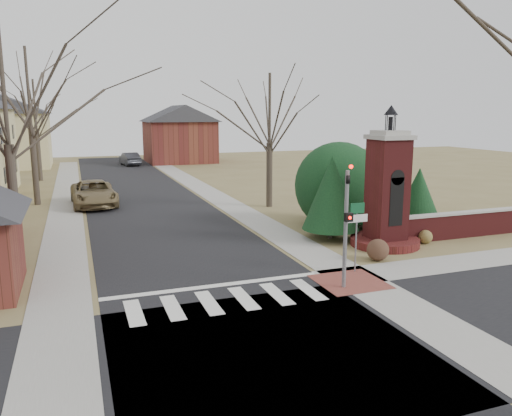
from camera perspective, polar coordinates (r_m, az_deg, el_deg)
name	(u,v)px	position (r m, az deg, el deg)	size (l,w,h in m)	color
ground	(234,310)	(16.15, -2.56, -11.52)	(120.00, 120.00, 0.00)	brown
main_street	(143,198)	(37.04, -12.83, 1.07)	(8.00, 70.00, 0.01)	black
cross_street	(268,351)	(13.57, 1.39, -16.06)	(120.00, 8.00, 0.01)	black
crosswalk_zone	(226,301)	(16.85, -3.39, -10.51)	(8.00, 2.20, 0.02)	silver
stop_bar	(215,286)	(18.21, -4.76, -8.87)	(8.00, 0.35, 0.02)	silver
sidewalk_right_main	(212,194)	(38.01, -5.03, 1.56)	(2.00, 60.00, 0.02)	gray
sidewalk_left	(66,203)	(36.78, -20.88, 0.56)	(2.00, 60.00, 0.02)	gray
curb_apron	(350,282)	(18.86, 10.69, -8.31)	(2.40, 2.40, 0.02)	brown
traffic_signal_pole	(346,217)	(17.57, 10.29, -1.00)	(0.28, 0.41, 4.50)	slate
sign_post	(357,224)	(19.54, 11.43, -1.75)	(0.90, 0.07, 2.75)	slate
brick_gate_monument	(387,200)	(23.81, 14.71, 0.89)	(3.20, 3.20, 6.47)	maroon
brick_garden_wall	(462,224)	(26.88, 22.48, -1.74)	(7.50, 0.50, 1.30)	maroon
house_distant_left	(0,130)	(62.74, -27.18, 7.98)	(10.80, 8.80, 8.53)	beige
house_distant_right	(179,133)	(63.53, -8.78, 8.52)	(8.80, 8.80, 7.30)	brown
evergreen_near	(331,193)	(24.53, 8.60, 1.73)	(2.80, 2.80, 4.10)	#473D33
evergreen_mid	(376,180)	(27.20, 13.54, 3.09)	(3.40, 3.40, 4.70)	#473D33
evergreen_far	(419,194)	(27.66, 18.08, 1.51)	(2.40, 2.40, 3.30)	#473D33
evergreen_mass	(339,182)	(27.54, 9.43, 2.92)	(4.80, 4.80, 4.80)	black
bare_tree_0	(2,74)	(23.45, -27.03, 13.52)	(8.05, 8.05, 11.15)	#473D33
bare_tree_1	(27,83)	(36.39, -24.66, 12.89)	(8.40, 8.40, 11.64)	#473D33
bare_tree_2	(34,102)	(49.36, -24.00, 11.00)	(7.35, 7.35, 10.19)	#473D33
bare_tree_3	(270,104)	(32.52, 1.58, 11.84)	(7.00, 7.00, 9.70)	#473D33
pickup_truck	(94,193)	(34.99, -18.06, 1.61)	(2.76, 5.99, 1.66)	olive
distant_car	(130,159)	(60.67, -14.26, 5.47)	(1.60, 4.59, 1.51)	#34363C
dry_shrub_left	(378,250)	(21.62, 13.75, -4.68)	(0.93, 0.93, 0.93)	#4C3222
dry_shrub_right	(425,237)	(25.05, 18.80, -3.14)	(0.66, 0.66, 0.66)	olive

